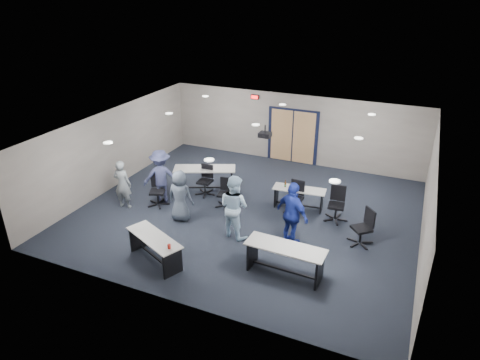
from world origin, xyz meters
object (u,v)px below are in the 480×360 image
at_px(chair_back_a, 205,181).
at_px(chair_loose_right, 362,227).
at_px(chair_back_c, 295,198).
at_px(table_back_right, 299,195).
at_px(table_back_left, 205,175).
at_px(person_back, 161,176).
at_px(person_navy, 292,214).
at_px(table_front_right, 285,255).
at_px(person_lightblue, 234,206).
at_px(chair_back_d, 336,204).
at_px(person_plaid, 180,196).
at_px(chair_loose_left, 157,190).
at_px(table_front_left, 155,245).
at_px(chair_back_b, 225,193).
at_px(person_gray, 122,184).

height_order(chair_back_a, chair_loose_right, chair_loose_right).
bearing_deg(chair_back_c, table_back_right, 90.71).
distance_m(table_back_left, person_back, 1.57).
height_order(table_back_left, person_navy, person_navy).
xyz_separation_m(table_front_right, person_navy, (-0.25, 1.34, 0.38)).
xyz_separation_m(chair_back_c, person_lightblue, (-1.17, -1.93, 0.40)).
height_order(person_lightblue, person_navy, same).
bearing_deg(table_back_left, chair_back_d, -26.49).
distance_m(chair_back_a, person_lightblue, 2.78).
relative_size(table_back_left, chair_back_a, 2.13).
height_order(table_back_left, table_back_right, table_back_right).
relative_size(person_plaid, person_lightblue, 0.86).
distance_m(table_back_left, chair_loose_right, 5.55).
distance_m(table_front_right, chair_back_c, 3.13).
height_order(chair_back_a, person_back, person_back).
distance_m(chair_back_a, person_plaid, 1.79).
xyz_separation_m(table_back_right, person_back, (-4.18, -1.34, 0.43)).
height_order(table_front_right, chair_back_d, chair_back_d).
xyz_separation_m(chair_loose_left, person_navy, (4.58, -0.45, 0.40)).
relative_size(chair_loose_right, person_back, 0.59).
bearing_deg(table_back_right, person_back, -168.05).
bearing_deg(chair_loose_left, chair_loose_right, -20.66).
relative_size(chair_back_c, person_navy, 0.56).
height_order(table_back_right, chair_loose_right, chair_loose_right).
relative_size(table_front_left, chair_back_a, 1.83).
height_order(person_plaid, person_back, person_back).
bearing_deg(chair_back_b, person_back, -174.94).
bearing_deg(table_front_right, chair_back_b, 140.25).
distance_m(chair_back_d, person_back, 5.53).
height_order(table_back_right, person_plaid, person_plaid).
xyz_separation_m(table_front_left, person_back, (-1.67, 2.89, 0.39)).
height_order(chair_back_a, chair_back_b, chair_back_a).
xyz_separation_m(table_front_right, table_back_left, (-3.94, 3.33, 0.03)).
height_order(table_back_left, chair_back_b, chair_back_b).
height_order(person_gray, person_back, person_back).
height_order(person_plaid, person_lightblue, person_lightblue).
xyz_separation_m(table_back_left, person_lightblue, (2.08, -2.20, 0.35)).
relative_size(person_gray, person_back, 0.89).
bearing_deg(chair_back_a, chair_back_c, -1.95).
relative_size(chair_back_b, chair_loose_right, 0.89).
relative_size(table_back_right, person_navy, 0.91).
relative_size(table_back_left, chair_loose_left, 2.08).
bearing_deg(table_back_left, person_lightblue, -70.12).
height_order(table_front_right, chair_loose_right, chair_loose_right).
relative_size(table_front_left, chair_loose_left, 1.79).
height_order(chair_back_b, chair_back_d, chair_back_d).
height_order(chair_back_d, person_back, person_back).
xyz_separation_m(chair_back_b, chair_back_c, (2.15, 0.50, 0.05)).
height_order(chair_back_b, person_lightblue, person_lightblue).
relative_size(table_front_right, person_navy, 1.07).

